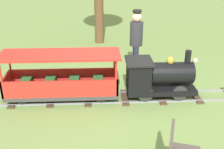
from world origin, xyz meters
The scene contains 5 objects.
ground_plane centered at (0.00, 0.00, 0.00)m, with size 60.00×60.00×0.00m, color #75934C.
track centered at (0.00, -0.11, 0.02)m, with size 0.67×6.05×0.04m.
locomotive centered at (0.00, 0.94, 0.49)m, with size 0.63×1.45×0.99m.
passenger_car centered at (0.00, -1.01, 0.42)m, with size 0.73×2.35×0.97m.
conductor_person centered at (-1.11, 0.62, 0.96)m, with size 0.30×0.30×1.62m.
Camera 1 is at (5.02, -0.24, 2.81)m, focal length 43.98 mm.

